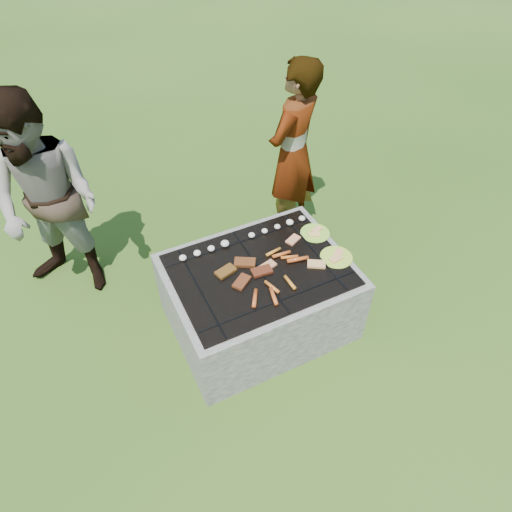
% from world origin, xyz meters
% --- Properties ---
extents(lawn, '(60.00, 60.00, 0.00)m').
position_xyz_m(lawn, '(0.00, 0.00, 0.00)').
color(lawn, '#244411').
rests_on(lawn, ground).
extents(fire_pit, '(1.30, 1.00, 0.62)m').
position_xyz_m(fire_pit, '(0.00, 0.00, 0.28)').
color(fire_pit, gray).
rests_on(fire_pit, ground).
extents(mushrooms, '(1.05, 0.06, 0.04)m').
position_xyz_m(mushrooms, '(0.03, 0.33, 0.63)').
color(mushrooms, beige).
rests_on(mushrooms, fire_pit).
extents(pork_slabs, '(0.39, 0.31, 0.02)m').
position_xyz_m(pork_slabs, '(-0.11, 0.03, 0.62)').
color(pork_slabs, '#98591B').
rests_on(pork_slabs, fire_pit).
extents(sausages, '(0.57, 0.48, 0.03)m').
position_xyz_m(sausages, '(0.10, -0.11, 0.63)').
color(sausages, orange).
rests_on(sausages, fire_pit).
extents(bread_on_grate, '(0.46, 0.42, 0.02)m').
position_xyz_m(bread_on_grate, '(0.28, -0.02, 0.62)').
color(bread_on_grate, tan).
rests_on(bread_on_grate, fire_pit).
extents(plate_far, '(0.26, 0.26, 0.03)m').
position_xyz_m(plate_far, '(0.56, 0.15, 0.61)').
color(plate_far, '#ABD933').
rests_on(plate_far, fire_pit).
extents(plate_near, '(0.27, 0.27, 0.03)m').
position_xyz_m(plate_near, '(0.56, -0.14, 0.61)').
color(plate_near, '#EBFF3C').
rests_on(plate_near, fire_pit).
extents(cook, '(0.72, 0.64, 1.66)m').
position_xyz_m(cook, '(0.78, 0.91, 0.83)').
color(cook, '#AA9A8E').
rests_on(cook, ground).
extents(bystander, '(1.06, 1.04, 1.72)m').
position_xyz_m(bystander, '(-1.20, 1.08, 0.86)').
color(bystander, gray).
rests_on(bystander, ground).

